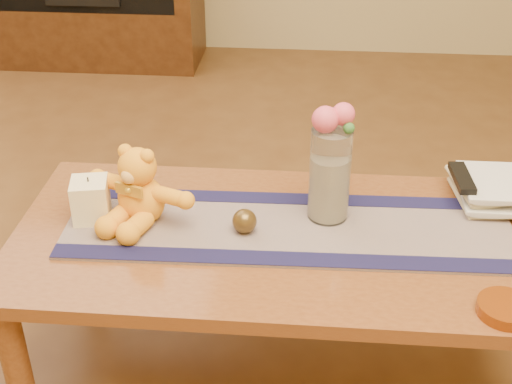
# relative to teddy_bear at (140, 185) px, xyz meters

# --- Properties ---
(floor) EXTENTS (5.50, 5.50, 0.00)m
(floor) POSITION_rel_teddy_bear_xyz_m (0.37, -0.04, -0.56)
(floor) COLOR #563518
(floor) RESTS_ON ground
(coffee_table_top) EXTENTS (1.40, 0.70, 0.04)m
(coffee_table_top) POSITION_rel_teddy_bear_xyz_m (0.37, -0.04, -0.13)
(coffee_table_top) COLOR brown
(coffee_table_top) RESTS_ON floor
(table_leg_fl) EXTENTS (0.07, 0.07, 0.41)m
(table_leg_fl) POSITION_rel_teddy_bear_xyz_m (-0.27, -0.33, -0.36)
(table_leg_fl) COLOR brown
(table_leg_fl) RESTS_ON floor
(table_leg_bl) EXTENTS (0.07, 0.07, 0.41)m
(table_leg_bl) POSITION_rel_teddy_bear_xyz_m (-0.27, 0.25, -0.36)
(table_leg_bl) COLOR brown
(table_leg_bl) RESTS_ON floor
(table_leg_br) EXTENTS (0.07, 0.07, 0.41)m
(table_leg_br) POSITION_rel_teddy_bear_xyz_m (1.01, 0.25, -0.36)
(table_leg_br) COLOR brown
(table_leg_br) RESTS_ON floor
(persian_runner) EXTENTS (1.21, 0.38, 0.01)m
(persian_runner) POSITION_rel_teddy_bear_xyz_m (0.40, -0.02, -0.11)
(persian_runner) COLOR #192047
(persian_runner) RESTS_ON coffee_table_top
(runner_border_near) EXTENTS (1.20, 0.09, 0.00)m
(runner_border_near) POSITION_rel_teddy_bear_xyz_m (0.40, -0.16, -0.10)
(runner_border_near) COLOR #14133A
(runner_border_near) RESTS_ON persian_runner
(runner_border_far) EXTENTS (1.20, 0.09, 0.00)m
(runner_border_far) POSITION_rel_teddy_bear_xyz_m (0.40, 0.13, -0.10)
(runner_border_far) COLOR #14133A
(runner_border_far) RESTS_ON persian_runner
(teddy_bear) EXTENTS (0.37, 0.34, 0.20)m
(teddy_bear) POSITION_rel_teddy_bear_xyz_m (0.00, 0.00, 0.00)
(teddy_bear) COLOR #FFA320
(teddy_bear) RESTS_ON persian_runner
(pillar_candle) EXTENTS (0.11, 0.11, 0.12)m
(pillar_candle) POSITION_rel_teddy_bear_xyz_m (-0.14, -0.02, -0.04)
(pillar_candle) COLOR #FFEFBB
(pillar_candle) RESTS_ON persian_runner
(candle_wick) EXTENTS (0.00, 0.00, 0.01)m
(candle_wick) POSITION_rel_teddy_bear_xyz_m (-0.14, -0.02, 0.02)
(candle_wick) COLOR black
(candle_wick) RESTS_ON pillar_candle
(glass_vase) EXTENTS (0.11, 0.11, 0.26)m
(glass_vase) POSITION_rel_teddy_bear_xyz_m (0.50, 0.05, 0.03)
(glass_vase) COLOR silver
(glass_vase) RESTS_ON persian_runner
(potpourri_fill) EXTENTS (0.09, 0.09, 0.18)m
(potpourri_fill) POSITION_rel_teddy_bear_xyz_m (0.50, 0.05, -0.01)
(potpourri_fill) COLOR beige
(potpourri_fill) RESTS_ON glass_vase
(rose_left) EXTENTS (0.07, 0.07, 0.07)m
(rose_left) POSITION_rel_teddy_bear_xyz_m (0.48, 0.04, 0.19)
(rose_left) COLOR #DF4F68
(rose_left) RESTS_ON glass_vase
(rose_right) EXTENTS (0.06, 0.06, 0.06)m
(rose_right) POSITION_rel_teddy_bear_xyz_m (0.53, 0.05, 0.20)
(rose_right) COLOR #DF4F68
(rose_right) RESTS_ON glass_vase
(blue_flower_back) EXTENTS (0.04, 0.04, 0.04)m
(blue_flower_back) POSITION_rel_teddy_bear_xyz_m (0.51, 0.08, 0.19)
(blue_flower_back) COLOR #444593
(blue_flower_back) RESTS_ON glass_vase
(blue_flower_side) EXTENTS (0.04, 0.04, 0.04)m
(blue_flower_side) POSITION_rel_teddy_bear_xyz_m (0.47, 0.07, 0.18)
(blue_flower_side) COLOR #444593
(blue_flower_side) RESTS_ON glass_vase
(leaf_sprig) EXTENTS (0.03, 0.03, 0.03)m
(leaf_sprig) POSITION_rel_teddy_bear_xyz_m (0.54, 0.03, 0.18)
(leaf_sprig) COLOR #33662D
(leaf_sprig) RESTS_ON glass_vase
(bronze_ball) EXTENTS (0.07, 0.07, 0.07)m
(bronze_ball) POSITION_rel_teddy_bear_xyz_m (0.28, -0.05, -0.07)
(bronze_ball) COLOR #513C1B
(bronze_ball) RESTS_ON persian_runner
(book_bottom) EXTENTS (0.19, 0.24, 0.02)m
(book_bottom) POSITION_rel_teddy_bear_xyz_m (0.88, 0.17, -0.10)
(book_bottom) COLOR beige
(book_bottom) RESTS_ON coffee_table_top
(book_lower) EXTENTS (0.17, 0.23, 0.02)m
(book_lower) POSITION_rel_teddy_bear_xyz_m (0.88, 0.16, -0.08)
(book_lower) COLOR beige
(book_lower) RESTS_ON book_bottom
(book_upper) EXTENTS (0.20, 0.25, 0.02)m
(book_upper) POSITION_rel_teddy_bear_xyz_m (0.87, 0.17, -0.06)
(book_upper) COLOR beige
(book_upper) RESTS_ON book_lower
(book_top) EXTENTS (0.17, 0.23, 0.02)m
(book_top) POSITION_rel_teddy_bear_xyz_m (0.88, 0.16, -0.04)
(book_top) COLOR beige
(book_top) RESTS_ON book_upper
(tv_remote) EXTENTS (0.05, 0.16, 0.02)m
(tv_remote) POSITION_rel_teddy_bear_xyz_m (0.88, 0.16, -0.03)
(tv_remote) COLOR black
(tv_remote) RESTS_ON book_top
(amber_dish) EXTENTS (0.17, 0.17, 0.03)m
(amber_dish) POSITION_rel_teddy_bear_xyz_m (0.91, -0.32, -0.10)
(amber_dish) COLOR #BF5914
(amber_dish) RESTS_ON coffee_table_top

